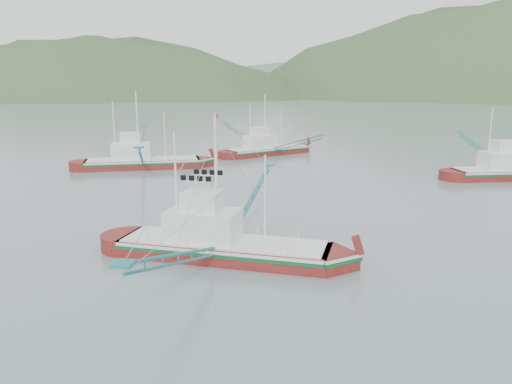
# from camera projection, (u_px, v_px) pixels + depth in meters

# --- Properties ---
(ground) EXTENTS (1200.00, 1200.00, 0.00)m
(ground) POSITION_uv_depth(u_px,v_px,m) (246.00, 253.00, 35.98)
(ground) COLOR slate
(ground) RESTS_ON ground
(main_boat) EXTENTS (15.20, 26.68, 10.85)m
(main_boat) POSITION_uv_depth(u_px,v_px,m) (221.00, 234.00, 34.66)
(main_boat) COLOR maroon
(main_boat) RESTS_ON ground
(bg_boat_far) EXTENTS (21.92, 23.00, 10.94)m
(bg_boat_far) POSITION_uv_depth(u_px,v_px,m) (267.00, 141.00, 84.23)
(bg_boat_far) COLOR maroon
(bg_boat_far) RESTS_ON ground
(bg_boat_left) EXTENTS (16.53, 28.14, 11.74)m
(bg_boat_left) POSITION_uv_depth(u_px,v_px,m) (142.00, 152.00, 70.98)
(bg_boat_left) COLOR maroon
(bg_boat_left) RESTS_ON ground
(bg_boat_right) EXTENTS (15.82, 27.25, 11.21)m
(bg_boat_right) POSITION_uv_depth(u_px,v_px,m) (512.00, 163.00, 63.33)
(bg_boat_right) COLOR maroon
(bg_boat_right) RESTS_ON ground
(headland_left) EXTENTS (448.00, 308.00, 210.00)m
(headland_left) POSITION_uv_depth(u_px,v_px,m) (92.00, 97.00, 406.83)
(headland_left) COLOR #364E28
(headland_left) RESTS_ON ground
(ridge_distant) EXTENTS (960.00, 400.00, 240.00)m
(ridge_distant) POSITION_uv_depth(u_px,v_px,m) (342.00, 93.00, 574.79)
(ridge_distant) COLOR slate
(ridge_distant) RESTS_ON ground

